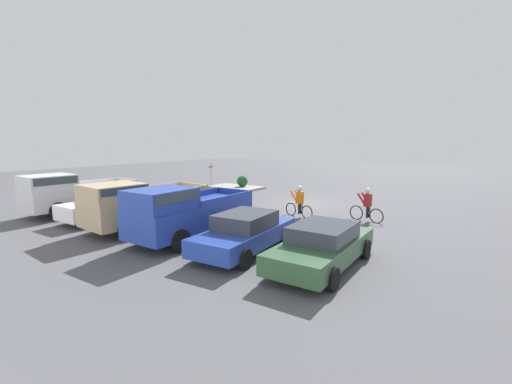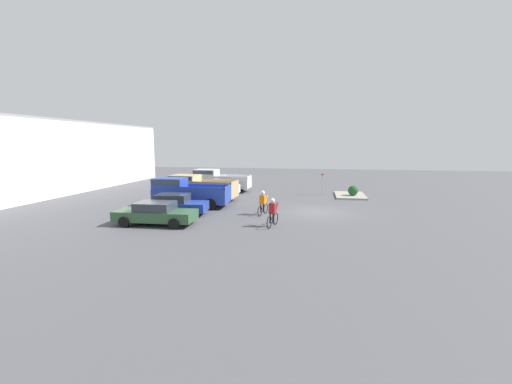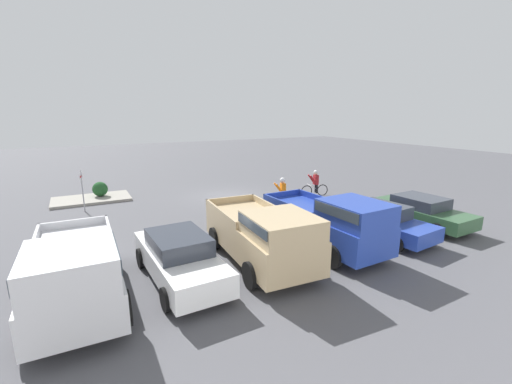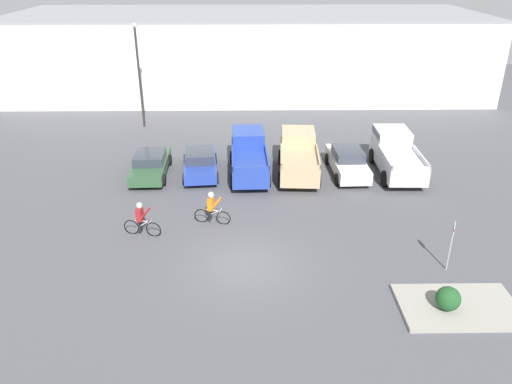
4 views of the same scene
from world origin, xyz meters
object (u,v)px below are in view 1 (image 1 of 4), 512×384
at_px(cyclist_0, 299,201).
at_px(shrub, 242,181).
at_px(sedan_1, 245,232).
at_px(sedan_2, 111,204).
at_px(sedan_0, 323,245).
at_px(pickup_truck_1, 141,204).
at_px(pickup_truck_0, 186,211).
at_px(fire_lane_sign, 211,174).
at_px(cyclist_1, 367,204).
at_px(pickup_truck_2, 73,192).

bearing_deg(cyclist_0, shrub, -37.24).
xyz_separation_m(sedan_1, sedan_2, (8.40, -0.15, 0.06)).
xyz_separation_m(sedan_0, cyclist_0, (3.84, -5.66, 0.16)).
height_order(sedan_0, pickup_truck_1, pickup_truck_1).
xyz_separation_m(pickup_truck_0, pickup_truck_1, (2.84, -0.04, -0.00)).
bearing_deg(pickup_truck_1, fire_lane_sign, -62.99).
xyz_separation_m(sedan_0, fire_lane_sign, (13.48, -9.62, 0.65)).
relative_size(pickup_truck_0, cyclist_1, 3.17).
distance_m(sedan_2, pickup_truck_2, 2.86).
height_order(sedan_0, sedan_1, sedan_1).
distance_m(pickup_truck_0, cyclist_0, 6.26).
height_order(sedan_2, cyclist_1, cyclist_1).
bearing_deg(cyclist_1, fire_lane_sign, -12.90).
relative_size(pickup_truck_0, fire_lane_sign, 2.53).
xyz_separation_m(pickup_truck_0, pickup_truck_2, (8.42, 0.09, 0.01)).
xyz_separation_m(sedan_1, pickup_truck_1, (5.62, 0.12, 0.42)).
bearing_deg(fire_lane_sign, sedan_2, 103.29).
bearing_deg(shrub, sedan_1, 127.97).
height_order(cyclist_1, shrub, cyclist_1).
height_order(pickup_truck_0, pickup_truck_1, pickup_truck_0).
xyz_separation_m(pickup_truck_0, sedan_2, (5.61, -0.31, -0.36)).
xyz_separation_m(cyclist_1, shrub, (11.74, -5.54, -0.23)).
height_order(sedan_0, sedan_2, sedan_2).
bearing_deg(shrub, sedan_2, 96.08).
bearing_deg(sedan_0, pickup_truck_0, 3.53).
bearing_deg(sedan_1, pickup_truck_1, 1.17).
bearing_deg(cyclist_0, pickup_truck_0, 73.78).
xyz_separation_m(fire_lane_sign, shrub, (-0.97, -2.63, -0.74)).
bearing_deg(shrub, cyclist_0, 142.76).
xyz_separation_m(sedan_0, pickup_truck_1, (8.42, 0.30, 0.43)).
relative_size(cyclist_1, fire_lane_sign, 0.80).
distance_m(cyclist_0, fire_lane_sign, 10.44).
xyz_separation_m(sedan_2, fire_lane_sign, (2.28, -9.66, 0.58)).
bearing_deg(cyclist_1, pickup_truck_0, 55.69).
height_order(pickup_truck_0, cyclist_1, pickup_truck_0).
relative_size(pickup_truck_1, cyclist_1, 3.15).
bearing_deg(cyclist_1, sedan_0, 96.55).
height_order(sedan_0, pickup_truck_0, pickup_truck_0).
bearing_deg(pickup_truck_0, pickup_truck_1, -0.81).
xyz_separation_m(pickup_truck_0, fire_lane_sign, (7.90, -9.97, 0.22)).
distance_m(pickup_truck_1, cyclist_0, 7.53).
xyz_separation_m(pickup_truck_2, cyclist_0, (-10.17, -6.10, -0.29)).
xyz_separation_m(pickup_truck_1, cyclist_0, (-4.58, -5.97, -0.27)).
bearing_deg(shrub, pickup_truck_2, 83.26).
height_order(sedan_1, cyclist_1, cyclist_1).
distance_m(sedan_1, cyclist_0, 5.95).
relative_size(sedan_0, sedan_1, 0.99).
bearing_deg(fire_lane_sign, cyclist_0, 157.68).
relative_size(pickup_truck_1, fire_lane_sign, 2.51).
bearing_deg(pickup_truck_2, shrub, -96.74).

